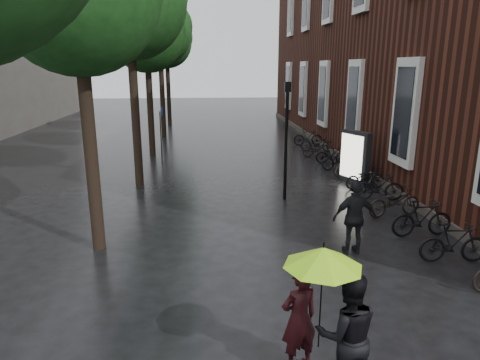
{
  "coord_description": "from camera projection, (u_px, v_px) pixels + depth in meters",
  "views": [
    {
      "loc": [
        -1.38,
        -3.43,
        4.54
      ],
      "look_at": [
        -0.45,
        7.3,
        1.65
      ],
      "focal_mm": 32.0,
      "sensor_mm": 36.0,
      "label": 1
    }
  ],
  "objects": [
    {
      "name": "brick_building",
      "position": [
        425.0,
        37.0,
        22.65
      ],
      "size": [
        10.2,
        33.2,
        12.0
      ],
      "color": "#38160F",
      "rests_on": "ground"
    },
    {
      "name": "street_trees",
      "position": [
        138.0,
        21.0,
        17.93
      ],
      "size": [
        4.33,
        34.03,
        8.91
      ],
      "color": "black",
      "rests_on": "ground"
    },
    {
      "name": "person_burgundy",
      "position": [
        299.0,
        319.0,
        6.46
      ],
      "size": [
        0.7,
        0.57,
        1.67
      ],
      "primitive_type": "imported",
      "rotation": [
        0.0,
        0.0,
        3.46
      ],
      "color": "black",
      "rests_on": "ground"
    },
    {
      "name": "person_black",
      "position": [
        347.0,
        335.0,
        5.93
      ],
      "size": [
        0.96,
        0.78,
        1.85
      ],
      "primitive_type": "imported",
      "rotation": [
        0.0,
        0.0,
        3.04
      ],
      "color": "black",
      "rests_on": "ground"
    },
    {
      "name": "lime_umbrella",
      "position": [
        323.0,
        257.0,
        5.87
      ],
      "size": [
        1.12,
        1.12,
        1.65
      ],
      "rotation": [
        0.0,
        0.0,
        0.15
      ],
      "color": "black",
      "rests_on": "ground"
    },
    {
      "name": "pedestrian_walking",
      "position": [
        355.0,
        218.0,
        10.48
      ],
      "size": [
        1.1,
        0.47,
        1.86
      ],
      "primitive_type": "imported",
      "rotation": [
        0.0,
        0.0,
        3.16
      ],
      "color": "black",
      "rests_on": "ground"
    },
    {
      "name": "parked_bicycles",
      "position": [
        356.0,
        171.0,
        16.96
      ],
      "size": [
        2.17,
        17.49,
        1.04
      ],
      "color": "black",
      "rests_on": "ground"
    },
    {
      "name": "ad_lightbox",
      "position": [
        355.0,
        158.0,
        16.73
      ],
      "size": [
        0.32,
        1.39,
        2.09
      ],
      "rotation": [
        0.0,
        0.0,
        0.41
      ],
      "color": "black",
      "rests_on": "ground"
    },
    {
      "name": "lamp_post",
      "position": [
        286.0,
        130.0,
        14.37
      ],
      "size": [
        0.21,
        0.21,
        4.03
      ],
      "rotation": [
        0.0,
        0.0,
        -0.18
      ],
      "color": "black",
      "rests_on": "ground"
    },
    {
      "name": "cycle_sign",
      "position": [
        161.0,
        125.0,
        20.48
      ],
      "size": [
        0.14,
        0.49,
        2.67
      ],
      "rotation": [
        0.0,
        0.0,
        0.16
      ],
      "color": "#262628",
      "rests_on": "ground"
    }
  ]
}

